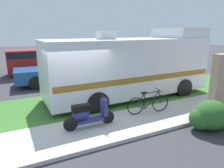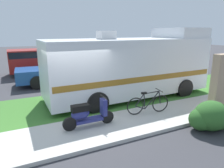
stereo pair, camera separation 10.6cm
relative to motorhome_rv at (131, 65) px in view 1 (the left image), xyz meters
The scene contains 10 objects.
ground_plane 3.66m from the motorhome_rv, 153.87° to the right, with size 80.00×80.00×0.00m, color #38383D.
sidewalk 4.26m from the motorhome_rv, 138.20° to the right, with size 24.00×2.00×0.12m.
grass_strip 3.34m from the motorhome_rv, behind, with size 24.00×3.40×0.08m.
motorhome_rv is the anchor object (origin of this frame).
scooter 4.05m from the motorhome_rv, 141.43° to the right, with size 1.73×0.50×0.97m.
bicycle 2.64m from the motorhome_rv, 104.62° to the right, with size 1.70×0.52×0.89m.
pickup_truck_near 4.67m from the motorhome_rv, 113.83° to the left, with size 5.27×2.18×1.82m.
pickup_truck_far 8.57m from the motorhome_rv, 113.78° to the left, with size 5.14×2.25×1.84m.
bush_by_porch 4.33m from the motorhome_rv, 82.38° to the right, with size 1.37×1.03×0.97m.
bottle_green 3.76m from the motorhome_rv, 59.77° to the right, with size 0.08×0.08×0.27m.
Camera 1 is at (-2.07, -6.78, 3.17)m, focal length 32.64 mm.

